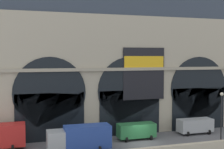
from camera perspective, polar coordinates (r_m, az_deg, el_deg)
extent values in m
plane|color=slate|center=(40.20, 6.00, -13.00)|extent=(200.00, 200.00, 0.00)
cube|color=#B2A891|center=(45.91, 2.24, 0.01)|extent=(47.96, 5.54, 17.28)
cube|color=#333D4C|center=(46.86, 2.15, 13.56)|extent=(47.96, 4.94, 4.68)
cube|color=black|center=(41.36, -11.66, -7.95)|extent=(9.19, 0.20, 6.50)
cylinder|color=black|center=(40.86, -11.71, -3.47)|extent=(9.67, 0.20, 9.67)
cube|color=black|center=(43.92, 3.46, -7.23)|extent=(9.19, 0.20, 6.50)
cylinder|color=black|center=(43.44, 3.48, -3.01)|extent=(9.67, 0.20, 9.67)
cube|color=black|center=(49.06, 16.12, -6.24)|extent=(9.19, 0.20, 6.50)
cylinder|color=black|center=(48.64, 16.18, -2.46)|extent=(9.67, 0.20, 9.67)
cube|color=black|center=(43.92, 6.10, 0.16)|extent=(6.41, 0.12, 7.56)
cube|color=yellow|center=(43.78, 6.15, 2.43)|extent=(6.15, 0.04, 1.65)
cube|color=#A49A85|center=(43.12, 3.54, 1.04)|extent=(47.96, 0.50, 0.44)
cube|color=red|center=(39.51, -20.22, -10.82)|extent=(5.50, 2.30, 2.70)
cylinder|color=black|center=(38.81, -18.37, -13.10)|extent=(0.28, 0.84, 0.84)
cylinder|color=black|center=(40.80, -18.31, -12.29)|extent=(0.28, 0.84, 0.84)
cube|color=#ADB2B7|center=(36.21, -10.66, -12.29)|extent=(2.00, 2.30, 2.30)
cube|color=#28479E|center=(36.75, -4.72, -11.69)|extent=(5.50, 2.30, 2.70)
cylinder|color=black|center=(37.51, -10.98, -13.57)|extent=(0.28, 0.84, 0.84)
cylinder|color=black|center=(36.44, -2.37, -14.02)|extent=(0.28, 0.84, 0.84)
cylinder|color=black|center=(38.36, -3.18, -13.13)|extent=(0.28, 0.84, 0.84)
cube|color=#2D7A42|center=(41.93, 4.64, -10.50)|extent=(5.20, 2.00, 1.86)
cylinder|color=black|center=(40.75, 2.76, -12.26)|extent=(0.28, 0.68, 0.68)
cylinder|color=black|center=(42.38, 1.91, -11.64)|extent=(0.28, 0.68, 0.68)
cylinder|color=black|center=(42.04, 7.39, -11.79)|extent=(0.28, 0.68, 0.68)
cylinder|color=black|center=(43.63, 6.39, -11.23)|extent=(0.28, 0.68, 0.68)
cube|color=#ADB2B7|center=(46.39, 15.52, -9.27)|extent=(5.20, 2.00, 1.86)
cylinder|color=black|center=(44.94, 14.20, -10.88)|extent=(0.28, 0.68, 0.68)
cylinder|color=black|center=(46.44, 13.03, -10.40)|extent=(0.28, 0.68, 0.68)
cylinder|color=black|center=(46.84, 17.96, -10.36)|extent=(0.28, 0.68, 0.68)
cylinder|color=black|center=(48.28, 16.71, -9.93)|extent=(0.28, 0.68, 0.68)
cylinder|color=black|center=(40.35, 20.06, -8.36)|extent=(0.16, 0.16, 6.50)
sphere|color=#F2EDCC|center=(39.81, 20.16, -3.52)|extent=(0.44, 0.44, 0.44)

